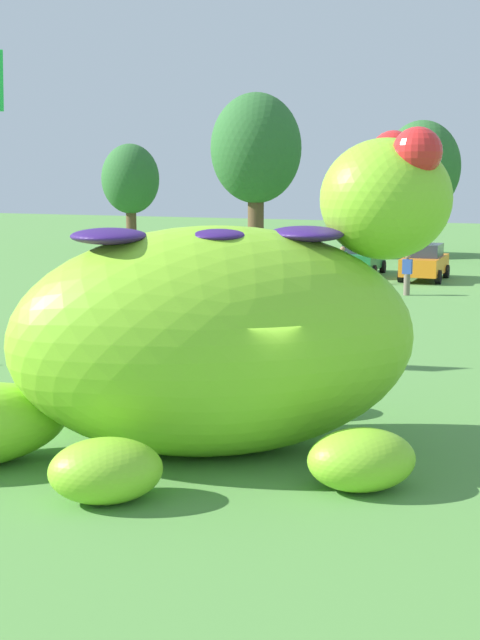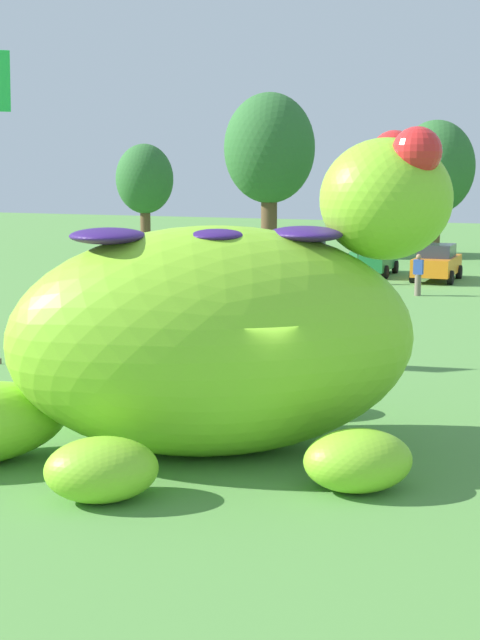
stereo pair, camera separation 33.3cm
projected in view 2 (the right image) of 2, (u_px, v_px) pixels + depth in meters
The scene contains 12 objects.
ground_plane at pixel (245, 457), 14.82m from camera, with size 160.00×160.00×0.00m, color #568E42.
giant_inflatable_creature at pixel (213, 338), 14.73m from camera, with size 8.90×9.55×5.61m.
car_red at pixel (244, 254), 44.67m from camera, with size 2.01×4.14×1.72m.
car_blue at pixel (306, 255), 43.80m from camera, with size 2.06×4.16×1.72m.
car_green at pixel (373, 258), 42.31m from camera, with size 2.25×4.25×1.72m.
car_orange at pixel (437, 262), 40.06m from camera, with size 2.14×4.20×1.72m.
tree_far_left at pixel (145, 180), 59.50m from camera, with size 4.00×4.00×7.11m.
tree_left at pixel (269, 150), 52.43m from camera, with size 5.58×5.58×9.91m.
tree_mid_left at pixel (435, 168), 50.46m from camera, with size 4.58×4.58×8.13m.
spectator_near_inflatable at pixel (116, 330), 22.28m from camera, with size 0.38×0.26×1.71m.
spectator_mid_field at pixel (418, 275), 34.95m from camera, with size 0.38×0.26×1.71m.
spectator_by_cars at pixel (354, 266), 38.70m from camera, with size 0.38×0.26×1.71m.
Camera 2 is at (6.25, -12.79, 4.77)m, focal length 48.09 mm.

